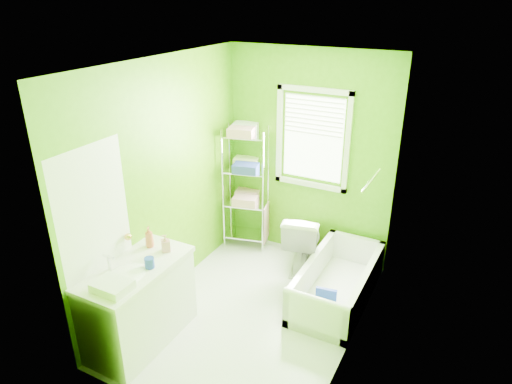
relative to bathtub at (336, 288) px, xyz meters
The scene contains 9 objects.
ground 0.96m from the bathtub, 138.65° to the right, with size 2.90×2.90×0.00m, color silver.
room_envelope 1.69m from the bathtub, 138.65° to the right, with size 2.14×2.94×2.62m.
window 1.79m from the bathtub, 129.56° to the left, with size 0.92×0.05×1.22m.
door 2.53m from the bathtub, 137.14° to the right, with size 0.09×0.80×2.00m.
right_wall_decor 1.38m from the bathtub, 63.25° to the right, with size 0.04×1.48×1.17m.
bathtub is the anchor object (origin of this frame).
toilet 0.77m from the bathtub, 143.33° to the left, with size 0.43×0.75×0.76m, color white.
vanity 2.13m from the bathtub, 134.93° to the right, with size 0.57×1.12×1.06m.
wire_shelf_unit 1.81m from the bathtub, 156.76° to the left, with size 0.61×0.50×1.65m.
Camera 1 is at (1.85, -3.49, 3.16)m, focal length 32.00 mm.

